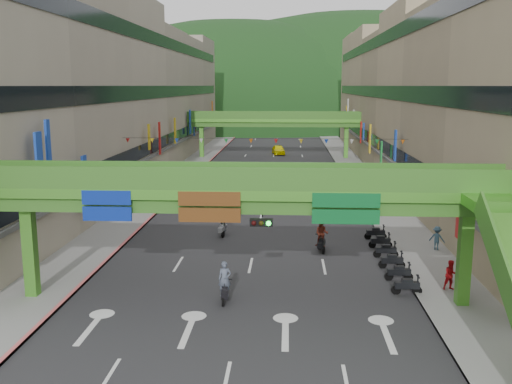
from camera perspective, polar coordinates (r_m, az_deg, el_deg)
The scene contains 23 objects.
ground at distance 24.31m, azimuth -2.49°, elevation -16.10°, with size 320.00×320.00×0.00m, color black.
road_slab at distance 72.47m, azimuth 1.42°, elevation 1.93°, with size 18.00×140.00×0.02m, color #28282B.
sidewalk_left at distance 73.62m, azimuth -7.17°, elevation 2.04°, with size 4.00×140.00×0.15m, color gray.
sidewalk_right at distance 72.95m, azimuth 10.10°, elevation 1.88°, with size 4.00×140.00×0.15m, color gray.
curb_left at distance 73.30m, azimuth -5.71°, elevation 2.04°, with size 0.20×140.00×0.18m, color #CC5959.
curb_right at distance 72.74m, azimuth 8.61°, elevation 1.91°, with size 0.20×140.00×0.18m, color gray.
building_row_left at distance 74.68m, azimuth -13.41°, elevation 9.19°, with size 12.80×95.00×19.00m.
building_row_right at distance 73.54m, azimuth 16.56°, elevation 9.02°, with size 12.80×95.00×19.00m.
overpass_near at distance 27.61m, azimuth 0.46°, elevation -1.34°, with size 28.00×12.27×7.10m.
overpass_far at distance 86.81m, azimuth 1.76°, elevation 6.94°, with size 28.00×2.20×7.10m.
hill_left at distance 182.75m, azimuth -2.21°, elevation 7.16°, with size 168.00×140.00×112.00m, color #1C4419.
hill_right at distance 203.18m, azimuth 9.74°, elevation 7.36°, with size 208.00×176.00×128.00m, color #1C4419.
bunting_string at distance 51.89m, azimuth 0.75°, elevation 5.11°, with size 26.00×0.36×0.47m.
scooter_rider_near at distance 29.40m, azimuth -3.14°, elevation -9.09°, with size 0.69×1.60×2.16m.
scooter_rider_mid at distance 38.23m, azimuth 6.59°, elevation -4.33°, with size 1.01×1.58×2.15m.
scooter_rider_left at distance 42.00m, azimuth -3.36°, elevation -2.92°, with size 1.15×1.60×2.21m.
scooter_rider_far at distance 67.33m, azimuth -0.76°, elevation 2.11°, with size 0.84×1.60×1.98m.
parked_scooter_row at distance 36.65m, azimuth 13.15°, elevation -6.17°, with size 1.60×11.55×1.08m.
car_silver at distance 66.70m, azimuth -1.40°, elevation 1.80°, with size 1.54×4.43×1.46m, color #9D9DA3.
car_yellow at distance 92.00m, azimuth 2.25°, elevation 4.24°, with size 1.79×4.46×1.52m, color #F6EA05.
pedestrian_red at distance 32.49m, azimuth 18.92°, elevation -8.12°, with size 0.79×0.62×1.63m, color red.
pedestrian_dark at distance 62.35m, azimuth 12.38°, elevation 1.01°, with size 0.95×0.40×1.63m, color #23222A.
pedestrian_blue at distance 39.90m, azimuth 17.64°, elevation -4.62°, with size 0.74×0.48×1.58m, color #345165.
Camera 1 is at (2.23, -21.61, 10.91)m, focal length 40.00 mm.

